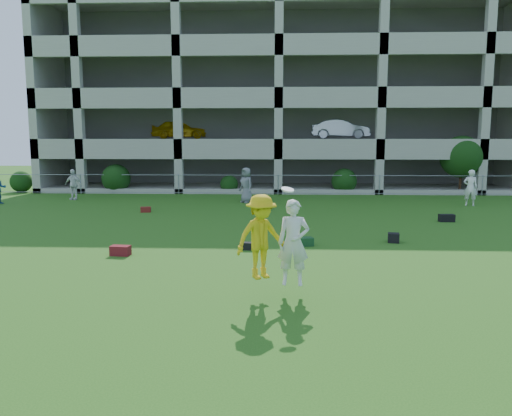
{
  "coord_description": "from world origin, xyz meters",
  "views": [
    {
      "loc": [
        -0.08,
        -10.72,
        3.31
      ],
      "look_at": [
        -0.66,
        3.0,
        1.4
      ],
      "focal_mm": 35.0,
      "sensor_mm": 36.0,
      "label": 1
    }
  ],
  "objects_px": {
    "crate_d": "(393,238)",
    "frisbee_contest": "(270,238)",
    "bystander_e": "(470,188)",
    "parking_garage": "(278,103)",
    "bystander_c": "(246,185)",
    "bystander_b": "(73,185)"
  },
  "relations": [
    {
      "from": "bystander_b",
      "to": "frisbee_contest",
      "type": "xyz_separation_m",
      "value": [
        11.0,
        -16.52,
        0.43
      ]
    },
    {
      "from": "parking_garage",
      "to": "frisbee_contest",
      "type": "bearing_deg",
      "value": -90.41
    },
    {
      "from": "bystander_e",
      "to": "frisbee_contest",
      "type": "distance_m",
      "value": 17.78
    },
    {
      "from": "bystander_b",
      "to": "parking_garage",
      "type": "bearing_deg",
      "value": 58.56
    },
    {
      "from": "bystander_c",
      "to": "bystander_b",
      "type": "bearing_deg",
      "value": -135.61
    },
    {
      "from": "crate_d",
      "to": "frisbee_contest",
      "type": "xyz_separation_m",
      "value": [
        -3.89,
        -5.77,
        1.11
      ]
    },
    {
      "from": "parking_garage",
      "to": "crate_d",
      "type": "bearing_deg",
      "value": -80.68
    },
    {
      "from": "frisbee_contest",
      "to": "parking_garage",
      "type": "distance_m",
      "value": 28.66
    },
    {
      "from": "bystander_c",
      "to": "crate_d",
      "type": "distance_m",
      "value": 11.29
    },
    {
      "from": "bystander_b",
      "to": "crate_d",
      "type": "bearing_deg",
      "value": -23.64
    },
    {
      "from": "crate_d",
      "to": "parking_garage",
      "type": "bearing_deg",
      "value": 99.32
    },
    {
      "from": "bystander_b",
      "to": "bystander_e",
      "type": "relative_size",
      "value": 0.92
    },
    {
      "from": "bystander_c",
      "to": "bystander_e",
      "type": "relative_size",
      "value": 1.01
    },
    {
      "from": "bystander_e",
      "to": "crate_d",
      "type": "bearing_deg",
      "value": 68.73
    },
    {
      "from": "bystander_e",
      "to": "frisbee_contest",
      "type": "xyz_separation_m",
      "value": [
        -9.73,
        -14.88,
        0.36
      ]
    },
    {
      "from": "crate_d",
      "to": "frisbee_contest",
      "type": "height_order",
      "value": "frisbee_contest"
    },
    {
      "from": "crate_d",
      "to": "frisbee_contest",
      "type": "bearing_deg",
      "value": -124.01
    },
    {
      "from": "bystander_b",
      "to": "parking_garage",
      "type": "xyz_separation_m",
      "value": [
        11.2,
        11.74,
        5.18
      ]
    },
    {
      "from": "bystander_b",
      "to": "bystander_c",
      "type": "height_order",
      "value": "bystander_c"
    },
    {
      "from": "bystander_b",
      "to": "parking_garage",
      "type": "distance_m",
      "value": 17.03
    },
    {
      "from": "crate_d",
      "to": "parking_garage",
      "type": "height_order",
      "value": "parking_garage"
    },
    {
      "from": "bystander_e",
      "to": "crate_d",
      "type": "height_order",
      "value": "bystander_e"
    }
  ]
}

